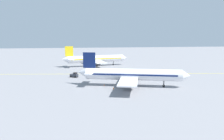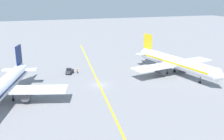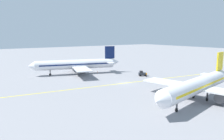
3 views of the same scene
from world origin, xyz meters
name	(u,v)px [view 1 (image 1 of 3)]	position (x,y,z in m)	size (l,w,h in m)	color
ground_plane	(106,74)	(0.00, 0.00, 0.00)	(400.00, 400.00, 0.00)	gray
apron_yellow_centreline	(106,74)	(0.00, 0.00, 0.00)	(0.40, 120.00, 0.01)	yellow
airplane_at_gate	(95,59)	(-24.44, -2.28, 3.71)	(28.48, 35.37, 10.60)	white
airplane_adjacent_stand	(132,75)	(23.61, 5.15, 3.71)	(28.32, 34.85, 10.60)	white
baggage_tug_dark	(74,75)	(5.70, -12.91, 0.90)	(2.91, 3.33, 2.11)	#333842
ground_crew_worker	(75,74)	(3.35, -12.76, 0.91)	(0.30, 0.57, 1.68)	#23232D
traffic_cone_near_nose	(104,85)	(21.93, -3.34, 0.28)	(0.32, 0.32, 0.55)	orange
traffic_cone_mid_apron	(114,88)	(26.55, -1.08, 0.28)	(0.32, 0.32, 0.55)	orange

